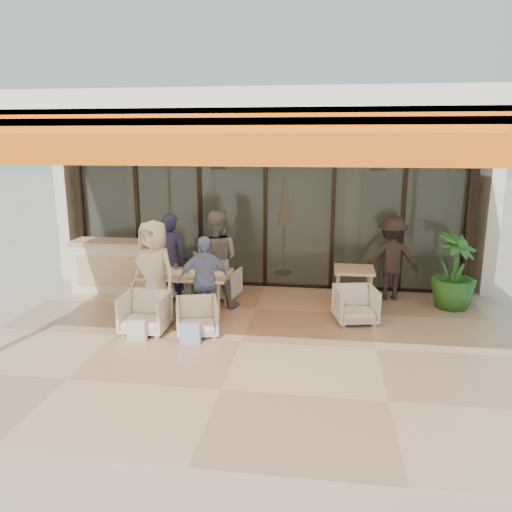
{
  "coord_description": "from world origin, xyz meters",
  "views": [
    {
      "loc": [
        1.19,
        -6.94,
        3.0
      ],
      "look_at": [
        0.1,
        0.9,
        1.15
      ],
      "focal_mm": 35.0,
      "sensor_mm": 36.0,
      "label": 1
    }
  ],
  "objects_px": {
    "host_counter": "(119,266)",
    "chair_near_left": "(145,311)",
    "chair_near_right": "(197,315)",
    "potted_palm": "(454,272)",
    "standing_woman": "(391,259)",
    "diner_navy": "(171,259)",
    "diner_periwinkle": "(204,281)",
    "chair_far_left": "(180,280)",
    "side_table": "(354,274)",
    "diner_grey": "(216,260)",
    "side_chair": "(356,303)",
    "dining_table": "(186,276)",
    "chair_far_right": "(222,282)",
    "diner_cream": "(154,272)"
  },
  "relations": [
    {
      "from": "diner_navy",
      "to": "diner_cream",
      "type": "xyz_separation_m",
      "value": [
        0.0,
        -0.9,
        0.0
      ]
    },
    {
      "from": "diner_periwinkle",
      "to": "side_chair",
      "type": "bearing_deg",
      "value": -10.43
    },
    {
      "from": "host_counter",
      "to": "diner_periwinkle",
      "type": "height_order",
      "value": "diner_periwinkle"
    },
    {
      "from": "chair_near_right",
      "to": "standing_woman",
      "type": "height_order",
      "value": "standing_woman"
    },
    {
      "from": "chair_near_left",
      "to": "chair_far_right",
      "type": "bearing_deg",
      "value": 66.36
    },
    {
      "from": "diner_grey",
      "to": "potted_palm",
      "type": "distance_m",
      "value": 4.29
    },
    {
      "from": "diner_navy",
      "to": "potted_palm",
      "type": "distance_m",
      "value": 5.12
    },
    {
      "from": "host_counter",
      "to": "chair_near_left",
      "type": "distance_m",
      "value": 2.45
    },
    {
      "from": "host_counter",
      "to": "diner_periwinkle",
      "type": "xyz_separation_m",
      "value": [
        2.13,
        -1.57,
        0.22
      ]
    },
    {
      "from": "chair_near_right",
      "to": "potted_palm",
      "type": "relative_size",
      "value": 0.46
    },
    {
      "from": "chair_far_right",
      "to": "standing_woman",
      "type": "relative_size",
      "value": 0.41
    },
    {
      "from": "chair_far_right",
      "to": "potted_palm",
      "type": "height_order",
      "value": "potted_palm"
    },
    {
      "from": "chair_near_right",
      "to": "diner_grey",
      "type": "relative_size",
      "value": 0.37
    },
    {
      "from": "standing_woman",
      "to": "chair_near_left",
      "type": "bearing_deg",
      "value": 25.29
    },
    {
      "from": "chair_near_right",
      "to": "diner_navy",
      "type": "bearing_deg",
      "value": 104.44
    },
    {
      "from": "diner_grey",
      "to": "dining_table",
      "type": "bearing_deg",
      "value": 45.35
    },
    {
      "from": "chair_far_left",
      "to": "diner_navy",
      "type": "xyz_separation_m",
      "value": [
        0.0,
        -0.5,
        0.52
      ]
    },
    {
      "from": "chair_near_right",
      "to": "diner_grey",
      "type": "height_order",
      "value": "diner_grey"
    },
    {
      "from": "chair_far_right",
      "to": "standing_woman",
      "type": "height_order",
      "value": "standing_woman"
    },
    {
      "from": "chair_near_right",
      "to": "diner_grey",
      "type": "bearing_deg",
      "value": 73.47
    },
    {
      "from": "diner_navy",
      "to": "diner_periwinkle",
      "type": "height_order",
      "value": "diner_navy"
    },
    {
      "from": "chair_near_left",
      "to": "potted_palm",
      "type": "distance_m",
      "value": 5.44
    },
    {
      "from": "diner_grey",
      "to": "standing_woman",
      "type": "height_order",
      "value": "diner_grey"
    },
    {
      "from": "chair_far_left",
      "to": "side_chair",
      "type": "bearing_deg",
      "value": 166.29
    },
    {
      "from": "chair_near_right",
      "to": "potted_palm",
      "type": "height_order",
      "value": "potted_palm"
    },
    {
      "from": "chair_far_left",
      "to": "chair_near_right",
      "type": "distance_m",
      "value": 2.08
    },
    {
      "from": "chair_near_right",
      "to": "side_chair",
      "type": "relative_size",
      "value": 0.95
    },
    {
      "from": "dining_table",
      "to": "chair_far_left",
      "type": "bearing_deg",
      "value": 113.7
    },
    {
      "from": "chair_near_left",
      "to": "side_table",
      "type": "xyz_separation_m",
      "value": [
        3.32,
        1.66,
        0.28
      ]
    },
    {
      "from": "chair_far_right",
      "to": "potted_palm",
      "type": "distance_m",
      "value": 4.27
    },
    {
      "from": "diner_grey",
      "to": "diner_navy",
      "type": "bearing_deg",
      "value": -0.85
    },
    {
      "from": "diner_navy",
      "to": "potted_palm",
      "type": "bearing_deg",
      "value": -167.46
    },
    {
      "from": "standing_woman",
      "to": "potted_palm",
      "type": "distance_m",
      "value": 1.14
    },
    {
      "from": "side_chair",
      "to": "standing_woman",
      "type": "distance_m",
      "value": 1.61
    },
    {
      "from": "chair_near_left",
      "to": "standing_woman",
      "type": "relative_size",
      "value": 0.44
    },
    {
      "from": "host_counter",
      "to": "diner_navy",
      "type": "bearing_deg",
      "value": -27.38
    },
    {
      "from": "dining_table",
      "to": "diner_periwinkle",
      "type": "bearing_deg",
      "value": -46.97
    },
    {
      "from": "side_chair",
      "to": "standing_woman",
      "type": "bearing_deg",
      "value": 50.19
    },
    {
      "from": "host_counter",
      "to": "potted_palm",
      "type": "height_order",
      "value": "potted_palm"
    },
    {
      "from": "standing_woman",
      "to": "diner_navy",
      "type": "bearing_deg",
      "value": 8.12
    },
    {
      "from": "diner_periwinkle",
      "to": "standing_woman",
      "type": "distance_m",
      "value": 3.66
    },
    {
      "from": "diner_navy",
      "to": "side_table",
      "type": "relative_size",
      "value": 2.31
    },
    {
      "from": "standing_woman",
      "to": "chair_near_right",
      "type": "bearing_deg",
      "value": 31.31
    },
    {
      "from": "chair_near_left",
      "to": "side_table",
      "type": "bearing_deg",
      "value": 26.74
    },
    {
      "from": "diner_grey",
      "to": "diner_periwinkle",
      "type": "bearing_deg",
      "value": 89.15
    },
    {
      "from": "chair_near_left",
      "to": "diner_grey",
      "type": "distance_m",
      "value": 1.72
    },
    {
      "from": "standing_woman",
      "to": "potted_palm",
      "type": "xyz_separation_m",
      "value": [
        1.05,
        -0.41,
        -0.11
      ]
    },
    {
      "from": "host_counter",
      "to": "diner_navy",
      "type": "relative_size",
      "value": 1.07
    },
    {
      "from": "chair_far_right",
      "to": "chair_near_right",
      "type": "xyz_separation_m",
      "value": [
        0.0,
        -1.9,
        -0.0
      ]
    },
    {
      "from": "chair_near_right",
      "to": "standing_woman",
      "type": "bearing_deg",
      "value": 18.79
    }
  ]
}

